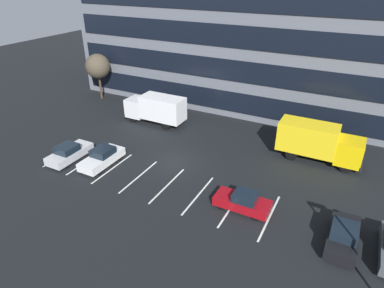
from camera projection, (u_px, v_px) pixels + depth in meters
name	position (u px, v px, depth m)	size (l,w,h in m)	color
ground_plane	(173.00, 162.00, 29.99)	(120.00, 120.00, 0.00)	black
office_building	(248.00, 13.00, 38.97)	(41.83, 12.27, 21.60)	slate
lot_markings	(153.00, 181.00, 27.37)	(19.74, 5.40, 0.01)	silver
box_truck_white	(156.00, 108.00, 36.65)	(7.01, 2.32, 3.25)	white
box_truck_yellow_all	(318.00, 141.00, 29.49)	(7.35, 2.43, 3.41)	yellow
sedan_maroon	(243.00, 202.00, 23.85)	(4.02, 1.68, 1.44)	maroon
sedan_black	(343.00, 235.00, 20.77)	(1.78, 4.24, 1.52)	black
sedan_silver	(69.00, 153.00, 30.05)	(1.80, 4.29, 1.54)	silver
sedan_white	(102.00, 157.00, 29.29)	(1.81, 4.33, 1.55)	white
bare_tree	(98.00, 66.00, 42.71)	(3.15, 3.15, 5.90)	#473323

